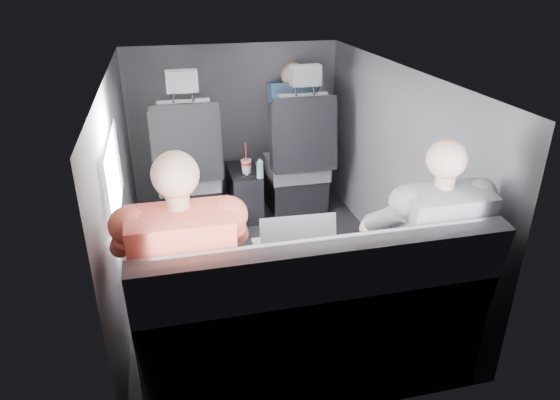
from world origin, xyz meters
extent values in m
plane|color=black|center=(0.00, 0.00, 0.00)|extent=(2.60, 2.60, 0.00)
plane|color=#B2B2AD|center=(0.00, 0.00, 1.35)|extent=(2.60, 2.60, 0.00)
cube|color=#56565B|center=(-0.90, 0.00, 0.68)|extent=(0.02, 2.60, 1.35)
cube|color=#56565B|center=(0.90, 0.00, 0.68)|extent=(0.02, 2.60, 1.35)
cube|color=#56565B|center=(0.00, 1.30, 0.68)|extent=(1.80, 0.02, 1.35)
cube|color=#56565B|center=(0.00, -1.30, 0.68)|extent=(1.80, 0.02, 1.35)
cube|color=white|center=(-0.88, -0.30, 0.90)|extent=(0.02, 0.75, 0.42)
cube|color=black|center=(0.45, 0.67, 0.80)|extent=(0.35, 0.11, 0.59)
cube|color=black|center=(-0.45, 0.92, 0.15)|extent=(0.46, 0.48, 0.30)
cube|color=slate|center=(-0.45, 0.90, 0.38)|extent=(0.48, 0.46, 0.14)
cube|color=slate|center=(-0.45, 0.70, 0.75)|extent=(0.38, 0.18, 0.61)
cube|color=black|center=(-0.67, 0.70, 0.72)|extent=(0.08, 0.21, 0.53)
cube|color=black|center=(-0.23, 0.70, 0.72)|extent=(0.08, 0.21, 0.53)
cube|color=black|center=(-0.45, 0.64, 0.74)|extent=(0.50, 0.11, 0.58)
cube|color=slate|center=(-0.45, 0.66, 1.19)|extent=(0.22, 0.10, 0.15)
cube|color=black|center=(0.45, 0.92, 0.15)|extent=(0.46, 0.48, 0.30)
cube|color=slate|center=(0.45, 0.90, 0.38)|extent=(0.48, 0.46, 0.14)
cube|color=slate|center=(0.45, 0.70, 0.75)|extent=(0.38, 0.18, 0.61)
cube|color=black|center=(0.23, 0.70, 0.72)|extent=(0.08, 0.21, 0.53)
cube|color=black|center=(0.67, 0.70, 0.72)|extent=(0.08, 0.21, 0.53)
cube|color=black|center=(0.45, 0.64, 0.74)|extent=(0.50, 0.11, 0.58)
cube|color=slate|center=(0.45, 0.66, 1.19)|extent=(0.22, 0.10, 0.15)
cube|color=black|center=(0.00, 0.88, 0.20)|extent=(0.24, 0.48, 0.40)
cylinder|color=black|center=(-0.05, 0.76, 0.41)|extent=(0.09, 0.09, 0.01)
cylinder|color=black|center=(0.06, 0.76, 0.41)|extent=(0.09, 0.09, 0.01)
cube|color=slate|center=(0.00, -1.02, 0.23)|extent=(1.60, 0.50, 0.45)
cube|color=slate|center=(0.00, -1.25, 0.68)|extent=(1.60, 0.17, 0.47)
cylinder|color=red|center=(0.01, 0.79, 0.50)|extent=(0.09, 0.09, 0.02)
cylinder|color=white|center=(0.01, 0.79, 0.52)|extent=(0.09, 0.09, 0.01)
cylinder|color=red|center=(0.01, 0.79, 0.59)|extent=(0.01, 0.01, 0.14)
cylinder|color=#9EC4D6|center=(0.10, 0.69, 0.47)|extent=(0.05, 0.05, 0.14)
cylinder|color=#9EC4D6|center=(0.10, 0.69, 0.55)|extent=(0.03, 0.03, 0.02)
cube|color=white|center=(-0.58, -0.72, 0.59)|extent=(0.36, 0.27, 0.02)
cube|color=silver|center=(-0.58, -0.74, 0.60)|extent=(0.29, 0.15, 0.00)
cube|color=white|center=(-0.58, -0.65, 0.60)|extent=(0.11, 0.06, 0.00)
cube|color=white|center=(-0.58, -0.88, 0.72)|extent=(0.35, 0.09, 0.24)
cube|color=silver|center=(-0.58, -0.87, 0.72)|extent=(0.31, 0.07, 0.21)
cube|color=#AAAAAF|center=(-0.03, -0.75, 0.59)|extent=(0.38, 0.27, 0.02)
cube|color=silver|center=(-0.03, -0.76, 0.60)|extent=(0.31, 0.16, 0.00)
cube|color=#AAAAAF|center=(-0.03, -0.67, 0.60)|extent=(0.11, 0.06, 0.00)
cube|color=#AAAAAF|center=(-0.03, -0.91, 0.72)|extent=(0.37, 0.09, 0.24)
cube|color=silver|center=(-0.03, -0.90, 0.72)|extent=(0.33, 0.07, 0.21)
cube|color=black|center=(0.65, -0.71, 0.59)|extent=(0.41, 0.32, 0.02)
cube|color=black|center=(0.65, -0.73, 0.60)|extent=(0.32, 0.20, 0.00)
cube|color=black|center=(0.65, -0.64, 0.60)|extent=(0.12, 0.08, 0.00)
cube|color=black|center=(0.65, -0.87, 0.72)|extent=(0.37, 0.14, 0.24)
cube|color=silver|center=(0.65, -0.86, 0.72)|extent=(0.33, 0.12, 0.21)
cube|color=#2F2F34|center=(-0.69, -0.90, 0.52)|extent=(0.16, 0.46, 0.13)
cube|color=#2F2F34|center=(-0.46, -0.90, 0.52)|extent=(0.16, 0.46, 0.13)
cube|color=#2F2F34|center=(-0.69, -0.66, 0.23)|extent=(0.13, 0.13, 0.45)
cube|color=#2F2F34|center=(-0.46, -0.66, 0.23)|extent=(0.13, 0.13, 0.45)
cube|color=#DD6148|center=(-0.58, -1.10, 0.77)|extent=(0.42, 0.28, 0.56)
sphere|color=#DAAA88|center=(-0.58, -1.07, 1.18)|extent=(0.19, 0.19, 0.19)
cylinder|color=#DAAA88|center=(-0.78, -0.82, 0.68)|extent=(0.12, 0.29, 0.12)
cylinder|color=#DAAA88|center=(-0.37, -0.82, 0.68)|extent=(0.12, 0.29, 0.12)
cube|color=navy|center=(0.48, -0.90, 0.51)|extent=(0.15, 0.43, 0.13)
cube|color=navy|center=(0.70, -0.90, 0.51)|extent=(0.15, 0.43, 0.13)
cube|color=navy|center=(0.48, -0.67, 0.23)|extent=(0.13, 0.13, 0.45)
cube|color=navy|center=(0.70, -0.67, 0.23)|extent=(0.13, 0.13, 0.45)
cube|color=slate|center=(0.59, -1.10, 0.76)|extent=(0.39, 0.27, 0.53)
sphere|color=#D7A792|center=(0.59, -1.07, 1.14)|extent=(0.18, 0.18, 0.18)
cylinder|color=#D7A792|center=(0.40, -0.82, 0.67)|extent=(0.11, 0.27, 0.12)
cylinder|color=#D7A792|center=(0.79, -0.82, 0.67)|extent=(0.11, 0.27, 0.12)
cube|color=navy|center=(0.47, 1.08, 0.78)|extent=(0.39, 0.25, 0.57)
sphere|color=#DAAA88|center=(0.47, 1.10, 1.11)|extent=(0.20, 0.20, 0.20)
cube|color=navy|center=(0.47, 1.14, 0.49)|extent=(0.33, 0.39, 0.12)
camera|label=1|loc=(-0.60, -2.90, 1.89)|focal=32.00mm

